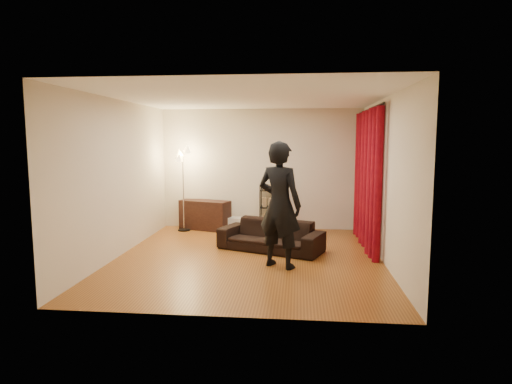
# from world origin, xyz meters

# --- Properties ---
(floor) EXTENTS (5.00, 5.00, 0.00)m
(floor) POSITION_xyz_m (0.00, 0.00, 0.00)
(floor) COLOR brown
(floor) RESTS_ON ground
(ceiling) EXTENTS (5.00, 5.00, 0.00)m
(ceiling) POSITION_xyz_m (0.00, 0.00, 2.70)
(ceiling) COLOR white
(ceiling) RESTS_ON ground
(wall_back) EXTENTS (5.00, 0.00, 5.00)m
(wall_back) POSITION_xyz_m (0.00, 2.50, 1.35)
(wall_back) COLOR beige
(wall_back) RESTS_ON ground
(wall_front) EXTENTS (5.00, 0.00, 5.00)m
(wall_front) POSITION_xyz_m (0.00, -2.50, 1.35)
(wall_front) COLOR beige
(wall_front) RESTS_ON ground
(wall_left) EXTENTS (0.00, 5.00, 5.00)m
(wall_left) POSITION_xyz_m (-2.25, 0.00, 1.35)
(wall_left) COLOR beige
(wall_left) RESTS_ON ground
(wall_right) EXTENTS (0.00, 5.00, 5.00)m
(wall_right) POSITION_xyz_m (2.25, 0.00, 1.35)
(wall_right) COLOR beige
(wall_right) RESTS_ON ground
(curtain_rod) EXTENTS (0.04, 2.65, 0.04)m
(curtain_rod) POSITION_xyz_m (2.15, 1.12, 2.58)
(curtain_rod) COLOR black
(curtain_rod) RESTS_ON wall_right
(curtain) EXTENTS (0.22, 2.65, 2.55)m
(curtain) POSITION_xyz_m (2.13, 1.12, 1.28)
(curtain) COLOR maroon
(curtain) RESTS_ON ground
(sofa) EXTENTS (2.02, 1.37, 0.55)m
(sofa) POSITION_xyz_m (0.35, 0.52, 0.27)
(sofa) COLOR black
(sofa) RESTS_ON ground
(person) EXTENTS (0.87, 0.75, 1.99)m
(person) POSITION_xyz_m (0.55, -0.49, 1.00)
(person) COLOR black
(person) RESTS_ON ground
(media_cabinet) EXTENTS (1.21, 0.76, 0.66)m
(media_cabinet) POSITION_xyz_m (-1.25, 2.23, 0.33)
(media_cabinet) COLOR black
(media_cabinet) RESTS_ON ground
(storage_boxes) EXTENTS (0.42, 0.36, 0.30)m
(storage_boxes) POSITION_xyz_m (-0.56, 2.19, 0.15)
(storage_boxes) COLOR silver
(storage_boxes) RESTS_ON ground
(wire_shelf) EXTENTS (0.48, 0.34, 1.05)m
(wire_shelf) POSITION_xyz_m (0.25, 2.28, 0.52)
(wire_shelf) COLOR black
(wire_shelf) RESTS_ON ground
(floor_lamp) EXTENTS (0.38, 0.38, 1.82)m
(floor_lamp) POSITION_xyz_m (-1.69, 2.05, 0.91)
(floor_lamp) COLOR silver
(floor_lamp) RESTS_ON ground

